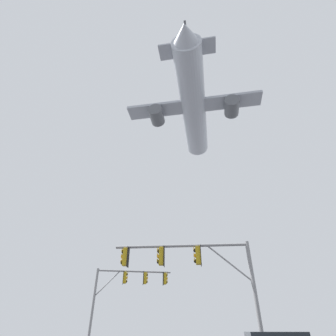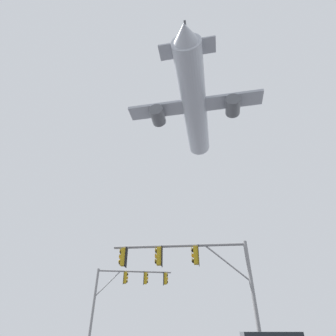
# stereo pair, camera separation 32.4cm
# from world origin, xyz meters

# --- Properties ---
(signal_pole_near) EXTENTS (7.20, 0.70, 5.68)m
(signal_pole_near) POSITION_xyz_m (1.89, 8.34, 4.45)
(signal_pole_near) COLOR gray
(signal_pole_near) RESTS_ON ground
(signal_pole_far) EXTENTS (6.25, 1.32, 6.12)m
(signal_pole_far) POSITION_xyz_m (-3.18, 17.59, 4.76)
(signal_pole_far) COLOR gray
(signal_pole_far) RESTS_ON ground
(airplane) EXTENTS (23.78, 30.78, 8.38)m
(airplane) POSITION_xyz_m (4.63, 27.93, 36.16)
(airplane) COLOR #B7BCC6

